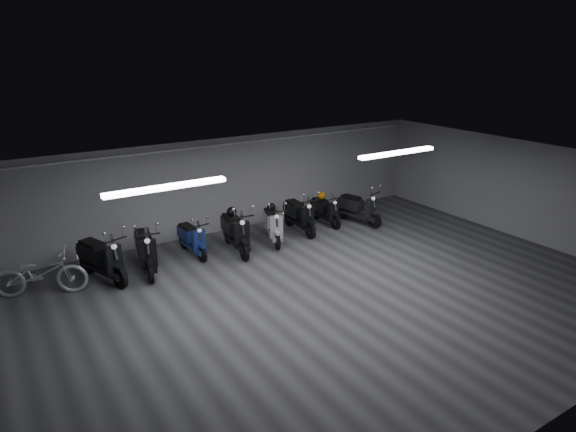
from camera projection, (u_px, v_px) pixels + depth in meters
floor at (322, 297)px, 11.20m from camera, size 14.00×10.00×0.01m
ceiling at (325, 174)px, 10.29m from camera, size 14.00×10.00×0.01m
back_wall at (222, 186)px, 14.74m from camera, size 14.00×0.01×2.80m
front_wall at (544, 352)px, 6.74m from camera, size 14.00×0.01×2.80m
right_wall at (522, 190)px, 14.30m from camera, size 0.01×10.00×2.80m
fluor_strip_left at (167, 187)px, 9.59m from camera, size 2.40×0.18×0.08m
fluor_strip_right at (397, 153)px, 12.63m from camera, size 2.40×0.18×0.08m
conduit at (222, 145)px, 14.28m from camera, size 13.60×0.05×0.05m
scooter_0 at (101, 252)px, 11.72m from camera, size 1.29×2.08×1.47m
scooter_1 at (145, 243)px, 12.20m from camera, size 1.01×2.08×1.48m
scooter_4 at (192, 233)px, 13.21m from camera, size 0.64×1.68×1.23m
scooter_5 at (235, 226)px, 13.40m from camera, size 0.93×2.06×1.48m
scooter_6 at (273, 219)px, 14.13m from camera, size 1.17×1.90×1.34m
scooter_7 at (300, 210)px, 14.84m from camera, size 0.75×1.91×1.39m
scooter_8 at (326, 206)px, 15.52m from camera, size 0.55×1.63×1.21m
scooter_9 at (359, 203)px, 15.57m from camera, size 1.04×1.90×1.35m
bicycle at (39, 268)px, 11.10m from camera, size 2.08×1.35×1.27m
helmet_0 at (271, 207)px, 14.27m from camera, size 0.24×0.24×0.24m
helmet_1 at (232, 212)px, 13.54m from camera, size 0.27×0.27×0.27m
helmet_2 at (321, 196)px, 15.61m from camera, size 0.25×0.25×0.25m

